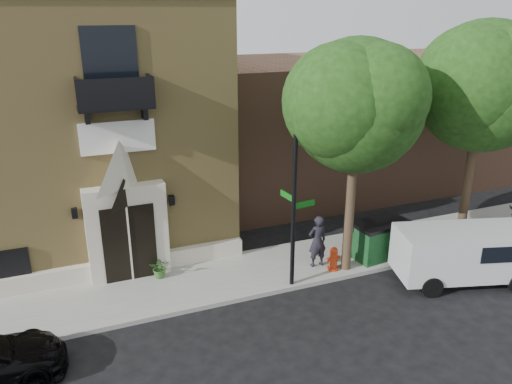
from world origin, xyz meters
The scene contains 12 objects.
ground centered at (0.00, 0.00, 0.00)m, with size 120.00×120.00×0.00m, color black.
sidewalk centered at (1.00, 1.50, 0.07)m, with size 42.00×3.00×0.15m, color gray.
church centered at (-2.99, 7.95, 4.63)m, with size 12.20×11.01×9.30m.
neighbour_building centered at (12.00, 9.00, 3.20)m, with size 18.00×8.00×6.40m, color brown.
street_tree_left centered at (6.03, 0.35, 5.87)m, with size 4.97×4.38×7.77m.
street_tree_mid centered at (11.03, 0.35, 6.20)m, with size 5.21×4.64×8.25m.
cargo_van centered at (9.50, -1.56, 1.04)m, with size 4.87×3.01×1.86m.
street_sign centered at (3.82, 0.22, 2.81)m, with size 0.88×0.84×5.29m.
fire_hydrant centered at (5.55, 0.54, 0.57)m, with size 0.49×0.39×0.85m.
dumpster centered at (7.63, 0.84, 0.83)m, with size 2.16×1.37×1.34m.
planter centered at (-0.12, 2.23, 0.51)m, with size 0.65×0.56×0.72m, color #356228.
pedestrian_near centered at (5.15, 1.01, 1.09)m, with size 0.69×0.45×1.88m, color black.
Camera 1 is at (-2.61, -12.71, 8.61)m, focal length 35.00 mm.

